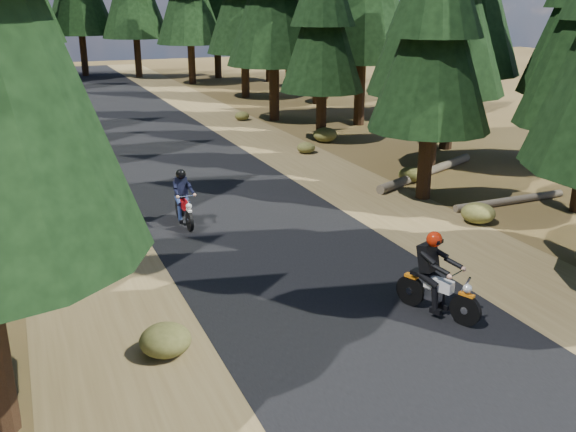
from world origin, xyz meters
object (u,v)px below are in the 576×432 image
object	(u,v)px
log_near	(427,172)
rider_lead	(438,289)
log_far	(510,201)
rider_follow	(184,207)

from	to	relation	value
log_near	rider_lead	xyz separation A→B (m)	(-6.19, -9.28, 0.43)
log_far	rider_lead	xyz separation A→B (m)	(-6.63, -5.40, 0.47)
log_near	rider_follow	xyz separation A→B (m)	(-9.56, -1.78, 0.38)
rider_lead	rider_follow	xyz separation A→B (m)	(-3.37, 7.50, -0.05)
log_near	log_far	size ratio (longest dim) A/B	1.47
log_near	log_far	bearing A→B (deg)	-109.17
rider_lead	log_far	bearing A→B (deg)	-163.56
rider_follow	log_near	bearing A→B (deg)	-169.73
rider_follow	rider_lead	bearing A→B (deg)	113.92
log_near	rider_lead	bearing A→B (deg)	-149.37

